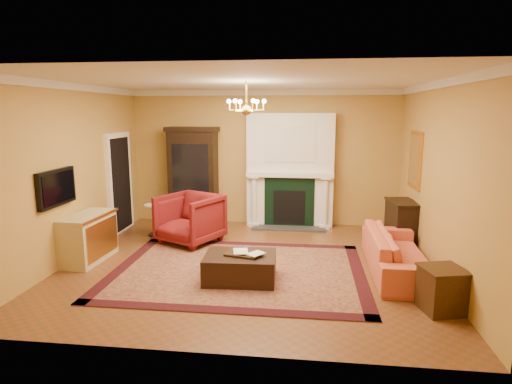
% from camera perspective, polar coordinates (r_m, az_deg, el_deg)
% --- Properties ---
extents(floor, '(6.00, 5.50, 0.02)m').
position_cam_1_polar(floor, '(7.33, -1.20, -9.60)').
color(floor, brown).
rests_on(floor, ground).
extents(ceiling, '(6.00, 5.50, 0.02)m').
position_cam_1_polar(ceiling, '(6.90, -1.30, 14.65)').
color(ceiling, silver).
rests_on(ceiling, wall_back).
extents(wall_back, '(6.00, 0.02, 3.00)m').
position_cam_1_polar(wall_back, '(9.68, 1.06, 4.56)').
color(wall_back, '#BF8B44').
rests_on(wall_back, floor).
extents(wall_front, '(6.00, 0.02, 3.00)m').
position_cam_1_polar(wall_front, '(4.29, -6.44, -3.30)').
color(wall_front, '#BF8B44').
rests_on(wall_front, floor).
extents(wall_left, '(0.02, 5.50, 3.00)m').
position_cam_1_polar(wall_left, '(7.96, -23.26, 2.36)').
color(wall_left, '#BF8B44').
rests_on(wall_left, floor).
extents(wall_right, '(0.02, 5.50, 3.00)m').
position_cam_1_polar(wall_right, '(7.18, 23.27, 1.55)').
color(wall_right, '#BF8B44').
rests_on(wall_right, floor).
extents(fireplace, '(1.90, 0.70, 2.50)m').
position_cam_1_polar(fireplace, '(9.49, 4.55, 2.54)').
color(fireplace, white).
rests_on(fireplace, wall_back).
extents(crown_molding, '(6.00, 5.50, 0.12)m').
position_cam_1_polar(crown_molding, '(7.84, -0.28, 13.66)').
color(crown_molding, silver).
rests_on(crown_molding, ceiling).
extents(doorway, '(0.08, 1.05, 2.10)m').
position_cam_1_polar(doorway, '(9.49, -17.68, 1.16)').
color(doorway, white).
rests_on(doorway, wall_left).
extents(tv_panel, '(0.09, 0.95, 0.58)m').
position_cam_1_polar(tv_panel, '(7.44, -25.04, 0.52)').
color(tv_panel, black).
rests_on(tv_panel, wall_left).
extents(gilt_mirror, '(0.06, 0.76, 1.05)m').
position_cam_1_polar(gilt_mirror, '(8.50, 20.46, 4.05)').
color(gilt_mirror, gold).
rests_on(gilt_mirror, wall_right).
extents(chandelier, '(0.63, 0.55, 0.53)m').
position_cam_1_polar(chandelier, '(6.88, -1.28, 11.31)').
color(chandelier, gold).
rests_on(chandelier, ceiling).
extents(oriental_rug, '(4.02, 3.02, 0.02)m').
position_cam_1_polar(oriental_rug, '(7.01, -2.36, -10.42)').
color(oriental_rug, '#420E10').
rests_on(oriental_rug, floor).
extents(china_cabinet, '(1.06, 0.50, 2.10)m').
position_cam_1_polar(china_cabinet, '(9.76, -8.34, 1.84)').
color(china_cabinet, black).
rests_on(china_cabinet, floor).
extents(wingback_armchair, '(1.35, 1.32, 1.06)m').
position_cam_1_polar(wingback_armchair, '(8.40, -8.81, -3.24)').
color(wingback_armchair, maroon).
rests_on(wingback_armchair, floor).
extents(pedestal_table, '(0.37, 0.37, 0.66)m').
position_cam_1_polar(pedestal_table, '(9.06, -13.48, -3.33)').
color(pedestal_table, black).
rests_on(pedestal_table, floor).
extents(commode, '(0.57, 1.11, 0.81)m').
position_cam_1_polar(commode, '(7.90, -21.49, -5.69)').
color(commode, beige).
rests_on(commode, floor).
extents(coral_sofa, '(0.66, 2.24, 0.87)m').
position_cam_1_polar(coral_sofa, '(7.20, 18.49, -6.82)').
color(coral_sofa, '#BA523B').
rests_on(coral_sofa, floor).
extents(end_table, '(0.58, 0.58, 0.55)m').
position_cam_1_polar(end_table, '(6.09, 23.54, -11.99)').
color(end_table, '#38230F').
rests_on(end_table, floor).
extents(console_table, '(0.53, 0.81, 0.85)m').
position_cam_1_polar(console_table, '(8.58, 18.85, -4.13)').
color(console_table, black).
rests_on(console_table, floor).
extents(leather_ottoman, '(1.09, 0.82, 0.40)m').
position_cam_1_polar(leather_ottoman, '(6.57, -2.14, -9.99)').
color(leather_ottoman, black).
rests_on(leather_ottoman, oriental_rug).
extents(ottoman_tray, '(0.56, 0.48, 0.03)m').
position_cam_1_polar(ottoman_tray, '(6.51, -1.68, -8.18)').
color(ottoman_tray, black).
rests_on(ottoman_tray, leather_ottoman).
extents(book_a, '(0.22, 0.07, 0.29)m').
position_cam_1_polar(book_a, '(6.45, -3.06, -6.86)').
color(book_a, gray).
rests_on(book_a, ottoman_tray).
extents(book_b, '(0.17, 0.13, 0.26)m').
position_cam_1_polar(book_b, '(6.43, -0.68, -7.04)').
color(book_b, gray).
rests_on(book_b, ottoman_tray).
extents(topiary_left, '(0.18, 0.18, 0.48)m').
position_cam_1_polar(topiary_left, '(9.46, 0.05, 4.38)').
color(topiary_left, gray).
rests_on(topiary_left, fireplace).
extents(topiary_right, '(0.16, 0.16, 0.44)m').
position_cam_1_polar(topiary_right, '(9.41, 9.23, 4.07)').
color(topiary_right, gray).
rests_on(topiary_right, fireplace).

